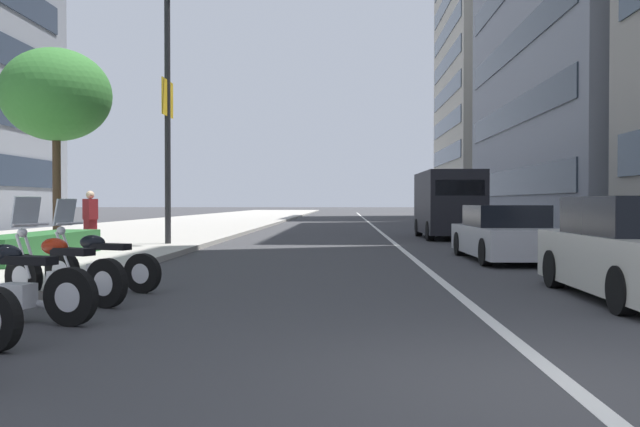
% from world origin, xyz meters
% --- Properties ---
extents(ground_plane, '(400.00, 400.00, 0.00)m').
position_xyz_m(ground_plane, '(0.00, 0.00, 0.00)').
color(ground_plane, '#3A3A3D').
extents(sidewalk_right_plaza, '(160.00, 10.97, 0.15)m').
position_xyz_m(sidewalk_right_plaza, '(30.00, 11.51, 0.07)').
color(sidewalk_right_plaza, '#B2ADA3').
rests_on(sidewalk_right_plaza, ground).
extents(lane_centre_stripe, '(110.00, 0.16, 0.01)m').
position_xyz_m(lane_centre_stripe, '(35.00, 0.00, 0.00)').
color(lane_centre_stripe, silver).
rests_on(lane_centre_stripe, ground).
extents(motorcycle_mid_row, '(0.81, 2.12, 1.49)m').
position_xyz_m(motorcycle_mid_row, '(2.78, 5.59, 0.45)').
color(motorcycle_mid_row, black).
rests_on(motorcycle_mid_row, ground).
extents(motorcycle_under_tarp, '(1.08, 2.10, 1.49)m').
position_xyz_m(motorcycle_under_tarp, '(4.26, 5.66, 0.45)').
color(motorcycle_under_tarp, black).
rests_on(motorcycle_under_tarp, ground).
extents(motorcycle_by_sign_pole, '(0.87, 2.09, 1.47)m').
position_xyz_m(motorcycle_by_sign_pole, '(5.64, 5.63, 0.43)').
color(motorcycle_by_sign_pole, black).
rests_on(motorcycle_by_sign_pole, ground).
extents(car_approaching_light, '(4.68, 1.92, 1.34)m').
position_xyz_m(car_approaching_light, '(11.65, -2.18, 0.62)').
color(car_approaching_light, '#B7B7BC').
rests_on(car_approaching_light, ground).
extents(delivery_van_ahead, '(5.13, 2.18, 2.60)m').
position_xyz_m(delivery_van_ahead, '(21.71, -2.33, 1.39)').
color(delivery_van_ahead, black).
rests_on(delivery_van_ahead, ground).
extents(street_lamp_with_banners, '(1.26, 2.78, 7.99)m').
position_xyz_m(street_lamp_with_banners, '(15.63, 6.72, 4.98)').
color(street_lamp_with_banners, '#232326').
rests_on(street_lamp_with_banners, sidewalk_right_plaza).
extents(clipped_hedge_bed, '(5.00, 1.10, 0.56)m').
position_xyz_m(clipped_hedge_bed, '(9.98, 8.64, 0.43)').
color(clipped_hedge_bed, '#28602D').
rests_on(clipped_hedge_bed, sidewalk_right_plaza).
extents(street_tree_mid_sidewalk, '(2.94, 2.94, 5.43)m').
position_xyz_m(street_tree_mid_sidewalk, '(13.19, 9.54, 4.31)').
color(street_tree_mid_sidewalk, '#473323').
rests_on(street_tree_mid_sidewalk, sidewalk_right_plaza).
extents(pedestrian_on_plaza, '(0.47, 0.47, 1.57)m').
position_xyz_m(pedestrian_on_plaza, '(13.02, 8.56, 0.94)').
color(pedestrian_on_plaza, maroon).
rests_on(pedestrian_on_plaza, sidewalk_right_plaza).
extents(office_tower_far_left_down_avenue, '(18.56, 18.13, 37.60)m').
position_xyz_m(office_tower_far_left_down_avenue, '(60.52, -17.03, 18.80)').
color(office_tower_far_left_down_avenue, '#B7B2A3').
rests_on(office_tower_far_left_down_avenue, ground).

